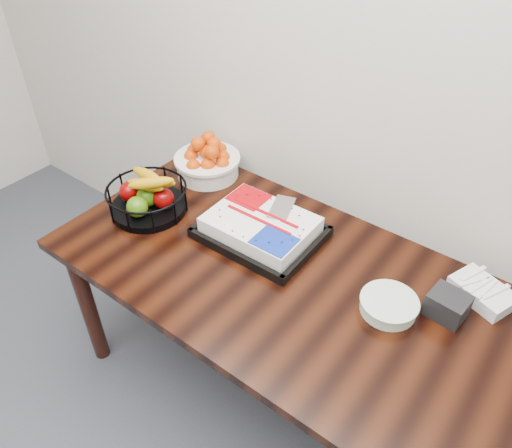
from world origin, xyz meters
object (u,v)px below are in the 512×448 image
Objects in this scene: table at (288,291)px; fruit_basket at (147,196)px; tangerine_bowl at (207,159)px; napkin_box at (447,305)px; cake_tray at (261,227)px; plate_stack at (389,305)px.

fruit_basket is (-0.69, -0.04, 0.16)m from table.
tangerine_bowl is at bearing 155.07° from table.
tangerine_bowl is at bearing 172.93° from napkin_box.
napkin_box is (1.21, 0.21, -0.03)m from fruit_basket.
napkin_box is at bearing 4.17° from cake_tray.
cake_tray is 0.50m from fruit_basket.
cake_tray is 0.74m from napkin_box.
plate_stack is (1.03, -0.25, -0.06)m from tangerine_bowl.
cake_tray is at bearing 18.21° from fruit_basket.
napkin_box is at bearing 32.24° from plate_stack.
napkin_box is (0.16, 0.10, 0.02)m from plate_stack.
table is 0.56m from napkin_box.
cake_tray is at bearing 175.30° from plate_stack.
napkin_box is (1.19, -0.15, -0.04)m from tangerine_bowl.
plate_stack is (0.57, -0.05, -0.02)m from cake_tray.
plate_stack is at bearing -13.53° from tangerine_bowl.
tangerine_bowl is 0.36m from fruit_basket.
fruit_basket reaches higher than table.
tangerine_bowl is at bearing 87.67° from fruit_basket.
table is at bearing -169.70° from plate_stack.
table is 5.94× the size of tangerine_bowl.
plate_stack is 1.60× the size of napkin_box.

